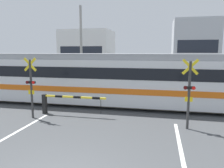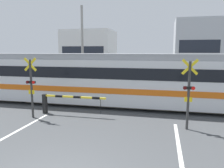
{
  "view_description": "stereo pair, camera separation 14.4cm",
  "coord_description": "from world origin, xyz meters",
  "px_view_note": "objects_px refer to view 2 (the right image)",
  "views": [
    {
      "loc": [
        2.51,
        -4.37,
        3.36
      ],
      "look_at": [
        0.0,
        6.96,
        1.6
      ],
      "focal_mm": 35.0,
      "sensor_mm": 36.0,
      "label": 1
    },
    {
      "loc": [
        2.65,
        -4.34,
        3.36
      ],
      "look_at": [
        0.0,
        6.96,
        1.6
      ],
      "focal_mm": 35.0,
      "sensor_mm": 36.0,
      "label": 2
    }
  ],
  "objects_px": {
    "crossing_barrier_far": "(162,87)",
    "crossing_signal_left": "(31,85)",
    "commuter_train": "(126,78)",
    "pedestrian": "(140,79)",
    "crossing_signal_right": "(189,91)",
    "crossing_barrier_near": "(60,101)"
  },
  "relations": [
    {
      "from": "commuter_train",
      "to": "crossing_barrier_near",
      "type": "height_order",
      "value": "commuter_train"
    },
    {
      "from": "commuter_train",
      "to": "crossing_barrier_near",
      "type": "xyz_separation_m",
      "value": [
        -3.09,
        -2.68,
        -0.97
      ]
    },
    {
      "from": "commuter_train",
      "to": "crossing_signal_right",
      "type": "xyz_separation_m",
      "value": [
        3.3,
        -3.52,
        -0.04
      ]
    },
    {
      "from": "commuter_train",
      "to": "crossing_barrier_near",
      "type": "distance_m",
      "value": 4.2
    },
    {
      "from": "crossing_barrier_far",
      "to": "crossing_signal_left",
      "type": "distance_m",
      "value": 9.31
    },
    {
      "from": "commuter_train",
      "to": "pedestrian",
      "type": "height_order",
      "value": "commuter_train"
    },
    {
      "from": "crossing_signal_left",
      "to": "pedestrian",
      "type": "height_order",
      "value": "crossing_signal_left"
    },
    {
      "from": "commuter_train",
      "to": "crossing_barrier_far",
      "type": "relative_size",
      "value": 6.11
    },
    {
      "from": "crossing_signal_right",
      "to": "pedestrian",
      "type": "bearing_deg",
      "value": 108.24
    },
    {
      "from": "crossing_barrier_far",
      "to": "crossing_signal_left",
      "type": "bearing_deg",
      "value": -133.65
    },
    {
      "from": "crossing_barrier_far",
      "to": "crossing_signal_right",
      "type": "relative_size",
      "value": 1.16
    },
    {
      "from": "commuter_train",
      "to": "crossing_barrier_near",
      "type": "bearing_deg",
      "value": -139.08
    },
    {
      "from": "crossing_barrier_near",
      "to": "pedestrian",
      "type": "height_order",
      "value": "pedestrian"
    },
    {
      "from": "crossing_barrier_far",
      "to": "crossing_barrier_near",
      "type": "bearing_deg",
      "value": -132.2
    },
    {
      "from": "commuter_train",
      "to": "crossing_signal_left",
      "type": "height_order",
      "value": "commuter_train"
    },
    {
      "from": "commuter_train",
      "to": "crossing_signal_right",
      "type": "height_order",
      "value": "commuter_train"
    },
    {
      "from": "commuter_train",
      "to": "crossing_barrier_near",
      "type": "relative_size",
      "value": 6.11
    },
    {
      "from": "crossing_signal_right",
      "to": "pedestrian",
      "type": "distance_m",
      "value": 9.5
    },
    {
      "from": "crossing_signal_left",
      "to": "pedestrian",
      "type": "distance_m",
      "value": 10.09
    },
    {
      "from": "commuter_train",
      "to": "pedestrian",
      "type": "bearing_deg",
      "value": 86.49
    },
    {
      "from": "commuter_train",
      "to": "crossing_barrier_far",
      "type": "bearing_deg",
      "value": 55.08
    },
    {
      "from": "commuter_train",
      "to": "crossing_signal_right",
      "type": "bearing_deg",
      "value": -46.86
    }
  ]
}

